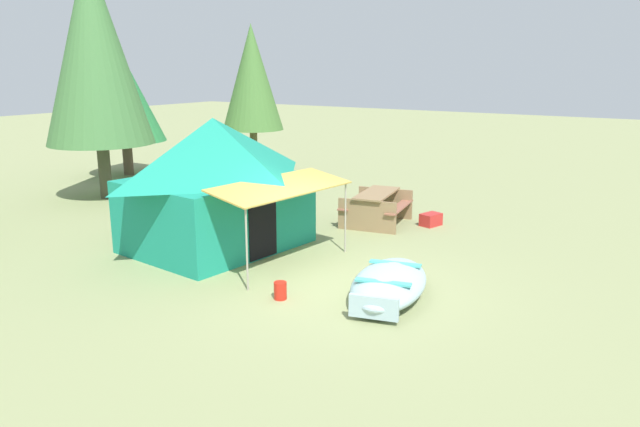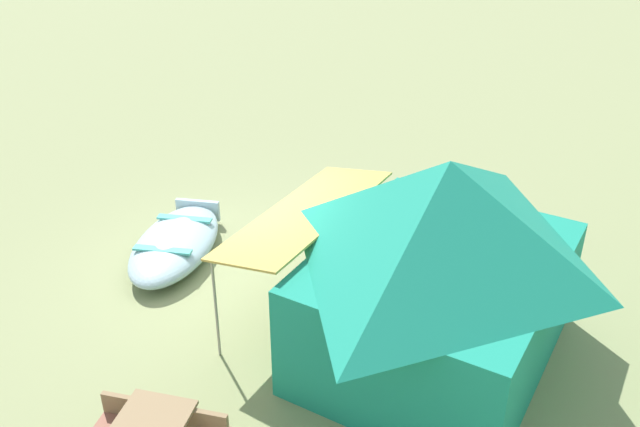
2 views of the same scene
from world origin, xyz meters
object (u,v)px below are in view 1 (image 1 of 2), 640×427
object	(u,v)px
fuel_can	(280,291)
picnic_table	(376,204)
cooler_box	(431,220)
pine_tree_back_left	(94,49)
pine_tree_far_center	(123,97)
pine_tree_back_right	(252,78)
canvas_cabin_tent	(215,181)
beached_rowboat	(389,283)

from	to	relation	value
fuel_can	picnic_table	bearing A→B (deg)	10.12
cooler_box	pine_tree_back_left	world-z (taller)	pine_tree_back_left
cooler_box	fuel_can	distance (m)	5.80
picnic_table	cooler_box	xyz separation A→B (m)	(0.58, -1.19, -0.34)
pine_tree_far_center	fuel_can	bearing A→B (deg)	-119.39
pine_tree_far_center	pine_tree_back_left	bearing A→B (deg)	-139.27
pine_tree_back_right	pine_tree_far_center	distance (m)	4.62
fuel_can	pine_tree_far_center	xyz separation A→B (m)	(6.48, 11.50, 2.58)
canvas_cabin_tent	cooler_box	world-z (taller)	canvas_cabin_tent
canvas_cabin_tent	picnic_table	size ratio (longest dim) A/B	2.20
pine_tree_far_center	cooler_box	bearing A→B (deg)	-93.34
pine_tree_far_center	beached_rowboat	bearing A→B (deg)	-112.63
cooler_box	pine_tree_far_center	distance (m)	12.07
canvas_cabin_tent	pine_tree_back_right	size ratio (longest dim) A/B	0.83
picnic_table	fuel_can	xyz separation A→B (m)	(-5.21, -0.93, -0.34)
fuel_can	pine_tree_back_right	size ratio (longest dim) A/B	0.06
beached_rowboat	cooler_box	distance (m)	4.88
beached_rowboat	canvas_cabin_tent	bearing A→B (deg)	82.11
beached_rowboat	fuel_can	size ratio (longest dim) A/B	9.04
fuel_can	beached_rowboat	bearing A→B (deg)	-54.26
canvas_cabin_tent	fuel_can	size ratio (longest dim) A/B	14.34
canvas_cabin_tent	pine_tree_back_left	xyz separation A→B (m)	(1.89, 6.09, 2.81)
pine_tree_back_right	cooler_box	bearing A→B (deg)	-109.24
beached_rowboat	pine_tree_back_left	bearing A→B (deg)	76.59
beached_rowboat	pine_tree_back_right	distance (m)	11.96
picnic_table	cooler_box	bearing A→B (deg)	-64.07
canvas_cabin_tent	pine_tree_back_right	xyz separation A→B (m)	(6.79, 4.47, 1.95)
beached_rowboat	cooler_box	size ratio (longest dim) A/B	5.38
beached_rowboat	pine_tree_back_right	world-z (taller)	pine_tree_back_right
picnic_table	pine_tree_back_left	bearing A→B (deg)	101.56
canvas_cabin_tent	cooler_box	xyz separation A→B (m)	(4.12, -3.17, -1.28)
picnic_table	pine_tree_back_left	size ratio (longest dim) A/B	0.28
fuel_can	pine_tree_far_center	size ratio (longest dim) A/B	0.07
canvas_cabin_tent	pine_tree_back_left	distance (m)	6.96
canvas_cabin_tent	pine_tree_back_right	bearing A→B (deg)	33.38
cooler_box	pine_tree_back_left	distance (m)	10.36
pine_tree_back_left	pine_tree_far_center	world-z (taller)	pine_tree_back_left
picnic_table	pine_tree_back_right	size ratio (longest dim) A/B	0.38
fuel_can	pine_tree_far_center	distance (m)	13.45
pine_tree_back_left	pine_tree_far_center	xyz separation A→B (m)	(2.92, 2.51, -1.51)
picnic_table	pine_tree_back_right	xyz separation A→B (m)	(3.25, 6.45, 2.89)
picnic_table	canvas_cabin_tent	bearing A→B (deg)	150.80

